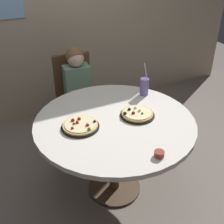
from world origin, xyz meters
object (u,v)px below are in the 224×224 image
(pizza_veggie, at_px, (80,126))
(diner_child, at_px, (80,104))
(pizza_cheese, at_px, (137,114))
(sauce_bowl, at_px, (159,154))
(dining_table, at_px, (115,129))
(soda_cup, at_px, (144,87))
(chair_wooden, at_px, (75,93))

(pizza_veggie, bearing_deg, diner_child, 70.53)
(pizza_cheese, relative_size, sauce_bowl, 4.03)
(dining_table, distance_m, pizza_veggie, 0.30)
(diner_child, distance_m, pizza_cheese, 0.90)
(soda_cup, bearing_deg, chair_wooden, 121.25)
(dining_table, relative_size, soda_cup, 4.22)
(dining_table, relative_size, diner_child, 1.20)
(pizza_veggie, distance_m, pizza_cheese, 0.48)
(pizza_veggie, xyz_separation_m, soda_cup, (0.72, 0.25, 0.06))
(sauce_bowl, bearing_deg, soda_cup, 65.27)
(dining_table, bearing_deg, diner_child, 90.42)
(diner_child, height_order, pizza_veggie, diner_child)
(dining_table, xyz_separation_m, pizza_veggie, (-0.28, 0.03, 0.11))
(chair_wooden, bearing_deg, diner_child, -94.16)
(pizza_veggie, height_order, pizza_cheese, same)
(pizza_cheese, bearing_deg, soda_cup, 50.44)
(pizza_cheese, bearing_deg, sauce_bowl, -103.97)
(dining_table, height_order, pizza_veggie, pizza_veggie)
(chair_wooden, bearing_deg, sauce_bowl, -87.63)
(dining_table, relative_size, chair_wooden, 1.36)
(dining_table, xyz_separation_m, chair_wooden, (0.01, 0.99, -0.13))
(dining_table, distance_m, soda_cup, 0.55)
(diner_child, xyz_separation_m, sauce_bowl, (0.08, -1.34, 0.29))
(chair_wooden, bearing_deg, pizza_veggie, -106.74)
(chair_wooden, distance_m, pizza_veggie, 1.04)
(diner_child, bearing_deg, pizza_veggie, -109.47)
(dining_table, distance_m, pizza_cheese, 0.22)
(pizza_cheese, bearing_deg, chair_wooden, 100.63)
(dining_table, xyz_separation_m, pizza_cheese, (0.20, -0.02, 0.11))
(pizza_veggie, distance_m, sauce_bowl, 0.66)
(chair_wooden, height_order, sauce_bowl, chair_wooden)
(dining_table, relative_size, pizza_veggie, 4.39)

